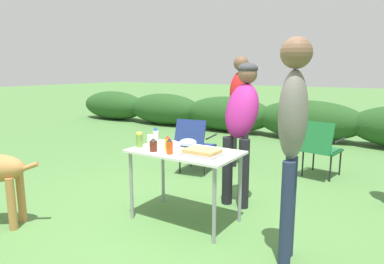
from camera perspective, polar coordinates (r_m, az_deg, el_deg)
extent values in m
plane|color=#4C7A3D|center=(3.68, -1.14, -14.38)|extent=(60.00, 60.00, 0.00)
ellipsoid|color=#234C1E|center=(11.07, -12.91, 4.36)|extent=(2.40, 0.90, 0.88)
ellipsoid|color=#234C1E|center=(9.75, -4.60, 3.82)|extent=(2.40, 0.90, 0.88)
ellipsoid|color=#234C1E|center=(8.70, 5.97, 3.01)|extent=(2.40, 0.90, 0.88)
ellipsoid|color=#234C1E|center=(8.02, 18.85, 1.88)|extent=(2.40, 0.90, 0.88)
cube|color=silver|center=(3.44, -1.18, -3.31)|extent=(1.10, 0.64, 0.02)
cylinder|color=gray|center=(3.64, -10.08, -8.80)|extent=(0.04, 0.04, 0.71)
cylinder|color=gray|center=(3.09, 3.72, -12.14)|extent=(0.04, 0.04, 0.71)
cylinder|color=gray|center=(4.03, -4.85, -6.77)|extent=(0.04, 0.04, 0.71)
cylinder|color=gray|center=(3.55, 8.00, -9.23)|extent=(0.04, 0.04, 0.71)
cube|color=#9E9EA3|center=(3.27, 1.69, -3.64)|extent=(0.37, 0.26, 0.02)
cube|color=tan|center=(3.26, 1.69, -3.16)|extent=(0.32, 0.23, 0.04)
cylinder|color=white|center=(3.72, -4.04, -1.86)|extent=(0.20, 0.20, 0.03)
ellipsoid|color=#99B2CC|center=(3.63, -0.68, -1.75)|extent=(0.19, 0.19, 0.08)
cylinder|color=white|center=(3.62, -6.86, -1.47)|extent=(0.08, 0.08, 0.13)
cylinder|color=#CC4214|center=(3.29, -3.76, -2.64)|extent=(0.06, 0.06, 0.12)
cone|color=black|center=(3.27, -3.77, -1.28)|extent=(0.05, 0.05, 0.04)
cylinder|color=#562314|center=(3.42, -6.45, -2.37)|extent=(0.08, 0.08, 0.10)
cone|color=black|center=(3.40, -6.48, -1.29)|extent=(0.06, 0.06, 0.03)
cylinder|color=yellow|center=(3.43, -4.09, -2.11)|extent=(0.06, 0.06, 0.12)
cone|color=red|center=(3.42, -4.11, -0.83)|extent=(0.05, 0.05, 0.03)
cylinder|color=olive|center=(3.61, -8.75, -1.47)|extent=(0.07, 0.07, 0.13)
cylinder|color=#D1CC47|center=(3.60, -8.79, -0.24)|extent=(0.06, 0.06, 0.02)
cylinder|color=silver|center=(3.72, -6.07, -0.91)|extent=(0.06, 0.06, 0.15)
cone|color=#194793|center=(3.71, -6.09, 0.59)|extent=(0.05, 0.05, 0.04)
cylinder|color=black|center=(3.98, 5.92, -6.43)|extent=(0.12, 0.12, 0.79)
cylinder|color=black|center=(3.89, 8.61, -6.90)|extent=(0.12, 0.12, 0.79)
ellipsoid|color=#931E70|center=(3.90, 8.31, 3.55)|extent=(0.40, 0.51, 0.69)
sphere|color=brown|center=(3.98, 9.26, 9.52)|extent=(0.22, 0.22, 0.22)
ellipsoid|color=#333338|center=(3.98, 9.29, 10.39)|extent=(0.23, 0.23, 0.13)
cylinder|color=#232D4C|center=(2.99, 15.91, -11.88)|extent=(0.10, 0.10, 0.85)
cylinder|color=#232D4C|center=(2.84, 15.46, -13.12)|extent=(0.10, 0.10, 0.85)
ellipsoid|color=slate|center=(2.72, 16.48, 2.73)|extent=(0.27, 0.34, 0.69)
sphere|color=brown|center=(2.70, 16.99, 12.52)|extent=(0.24, 0.24, 0.24)
cylinder|color=black|center=(5.52, 6.93, -1.45)|extent=(0.11, 0.11, 0.84)
cylinder|color=black|center=(5.56, 8.82, -1.41)|extent=(0.11, 0.11, 0.84)
ellipsoid|color=red|center=(5.44, 8.07, 6.43)|extent=(0.42, 0.40, 0.68)
sphere|color=brown|center=(5.43, 8.20, 11.23)|extent=(0.23, 0.23, 0.23)
cylinder|color=#B27A42|center=(3.80, -27.86, -10.56)|extent=(0.08, 0.08, 0.52)
cylinder|color=#B27A42|center=(3.95, -26.58, -9.68)|extent=(0.08, 0.08, 0.52)
cylinder|color=#B27A42|center=(3.70, -25.55, -5.28)|extent=(0.20, 0.14, 0.11)
cube|color=navy|center=(5.21, 0.90, -2.46)|extent=(0.52, 0.52, 0.03)
cube|color=navy|center=(4.92, -0.39, -0.52)|extent=(0.48, 0.23, 0.44)
cylinder|color=black|center=(5.17, -2.04, -4.82)|extent=(0.02, 0.02, 0.38)
cylinder|color=black|center=(5.01, 2.08, -5.31)|extent=(0.02, 0.02, 0.38)
cylinder|color=black|center=(5.52, -0.19, -3.83)|extent=(0.02, 0.02, 0.38)
cylinder|color=black|center=(5.37, 3.71, -4.25)|extent=(0.02, 0.02, 0.38)
cylinder|color=black|center=(5.27, -1.39, -0.38)|extent=(0.08, 0.41, 0.02)
cylinder|color=black|center=(5.09, 3.28, -0.78)|extent=(0.08, 0.41, 0.02)
cube|color=#19602D|center=(5.34, 20.90, -2.84)|extent=(0.52, 0.52, 0.03)
cube|color=#19602D|center=(5.04, 19.95, -0.88)|extent=(0.48, 0.23, 0.44)
cylinder|color=black|center=(5.28, 17.97, -5.00)|extent=(0.02, 0.02, 0.38)
cylinder|color=black|center=(5.14, 22.07, -5.66)|extent=(0.02, 0.02, 0.38)
cylinder|color=black|center=(5.64, 19.59, -4.13)|extent=(0.02, 0.02, 0.38)
cylinder|color=black|center=(5.51, 23.46, -4.72)|extent=(0.02, 0.02, 0.38)
cylinder|color=black|center=(5.39, 18.74, -0.69)|extent=(0.09, 0.41, 0.02)
cylinder|color=black|center=(5.24, 23.38, -1.31)|extent=(0.09, 0.41, 0.02)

